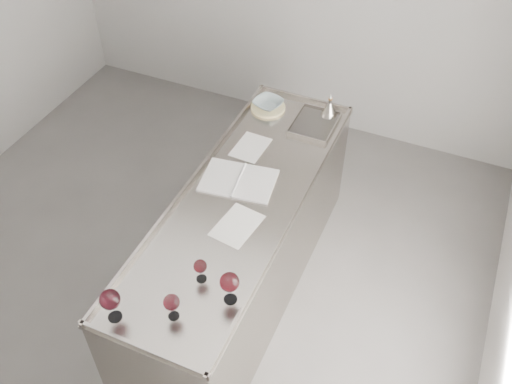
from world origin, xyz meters
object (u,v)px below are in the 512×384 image
at_px(counter, 242,245).
at_px(wine_glass_left, 110,300).
at_px(wine_glass_right, 230,283).
at_px(wine_funnel, 329,109).
at_px(notebook, 239,180).
at_px(wine_glass_middle, 171,303).
at_px(ceramic_bowl, 268,103).
at_px(wine_glass_small, 200,267).

height_order(counter, wine_glass_left, wine_glass_left).
xyz_separation_m(wine_glass_right, wine_funnel, (-0.04, 1.81, -0.09)).
xyz_separation_m(wine_glass_right, notebook, (-0.36, 0.87, -0.14)).
height_order(counter, notebook, counter).
distance_m(counter, wine_glass_left, 1.27).
distance_m(wine_glass_left, wine_glass_right, 0.62).
xyz_separation_m(counter, notebook, (-0.08, 0.14, 0.47)).
distance_m(wine_glass_middle, wine_glass_right, 0.32).
height_order(wine_glass_middle, wine_funnel, wine_funnel).
relative_size(wine_glass_right, notebook, 0.40).
relative_size(wine_glass_middle, ceramic_bowl, 0.81).
distance_m(wine_glass_left, wine_glass_middle, 0.31).
relative_size(wine_glass_right, ceramic_bowl, 0.99).
relative_size(counter, wine_glass_middle, 14.07).
relative_size(wine_glass_small, notebook, 0.29).
height_order(wine_glass_left, notebook, wine_glass_left).
xyz_separation_m(notebook, ceramic_bowl, (-0.14, 0.83, 0.04)).
distance_m(wine_glass_right, wine_funnel, 1.81).
relative_size(wine_glass_right, wine_funnel, 1.13).
bearing_deg(wine_glass_left, ceramic_bowl, 89.45).
bearing_deg(notebook, wine_glass_middle, -91.58).
bearing_deg(wine_glass_middle, wine_glass_small, 85.63).
bearing_deg(wine_funnel, wine_glass_right, -88.69).
distance_m(wine_glass_right, notebook, 0.95).
distance_m(notebook, wine_funnel, 0.99).
relative_size(wine_glass_middle, notebook, 0.33).
bearing_deg(wine_glass_middle, counter, 92.69).
bearing_deg(notebook, wine_glass_left, -105.51).
distance_m(wine_glass_middle, wine_funnel, 2.04).
distance_m(counter, wine_glass_right, 1.00).
bearing_deg(wine_glass_left, wine_glass_middle, 24.68).
bearing_deg(counter, wine_funnel, 77.79).
height_order(wine_glass_middle, wine_glass_right, wine_glass_right).
distance_m(counter, wine_glass_small, 0.89).
relative_size(counter, wine_glass_small, 15.81).
bearing_deg(wine_glass_right, notebook, 112.26).
relative_size(wine_glass_left, wine_glass_small, 1.41).
bearing_deg(wine_glass_left, notebook, 82.72).
relative_size(counter, wine_funnel, 12.95).
bearing_deg(ceramic_bowl, wine_glass_left, -90.55).
relative_size(wine_glass_left, notebook, 0.41).
bearing_deg(wine_glass_middle, wine_funnel, 84.69).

